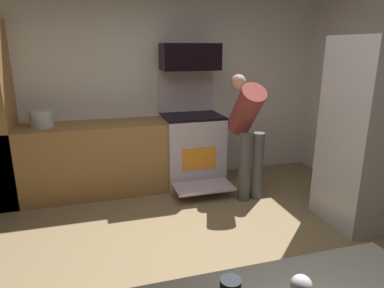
# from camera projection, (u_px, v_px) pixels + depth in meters

# --- Properties ---
(ground_plane) EXTENTS (5.20, 4.80, 0.02)m
(ground_plane) POSITION_uv_depth(u_px,v_px,m) (196.00, 279.00, 2.76)
(ground_plane) COLOR olive
(wall_back) EXTENTS (5.20, 0.12, 2.60)m
(wall_back) POSITION_uv_depth(u_px,v_px,m) (146.00, 86.00, 4.56)
(wall_back) COLOR silver
(wall_back) RESTS_ON ground
(lower_cabinet_run) EXTENTS (2.40, 0.60, 0.90)m
(lower_cabinet_run) POSITION_uv_depth(u_px,v_px,m) (81.00, 160.00, 4.22)
(lower_cabinet_run) COLOR #9B6D3D
(lower_cabinet_run) RESTS_ON ground
(oven_range) EXTENTS (0.76, 1.02, 1.52)m
(oven_range) POSITION_uv_depth(u_px,v_px,m) (192.00, 147.00, 4.58)
(oven_range) COLOR #BFB2BE
(oven_range) RESTS_ON ground
(microwave) EXTENTS (0.74, 0.38, 0.34)m
(microwave) POSITION_uv_depth(u_px,v_px,m) (190.00, 57.00, 4.34)
(microwave) COLOR black
(microwave) RESTS_ON oven_range
(refrigerator) EXTENTS (0.85, 0.73, 1.92)m
(refrigerator) POSITION_uv_depth(u_px,v_px,m) (374.00, 134.00, 3.45)
(refrigerator) COLOR #BCBCC0
(refrigerator) RESTS_ON ground
(person_cook) EXTENTS (0.31, 0.68, 1.48)m
(person_cook) POSITION_uv_depth(u_px,v_px,m) (247.00, 126.00, 4.11)
(person_cook) COLOR #515151
(person_cook) RESTS_ON ground
(wine_glass_near) EXTENTS (0.08, 0.08, 0.15)m
(wine_glass_near) POSITION_uv_depth(u_px,v_px,m) (301.00, 287.00, 1.19)
(wine_glass_near) COLOR silver
(wine_glass_near) RESTS_ON counter_island
(stock_pot) EXTENTS (0.26, 0.26, 0.20)m
(stock_pot) POSITION_uv_depth(u_px,v_px,m) (42.00, 119.00, 3.97)
(stock_pot) COLOR silver
(stock_pot) RESTS_ON lower_cabinet_run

